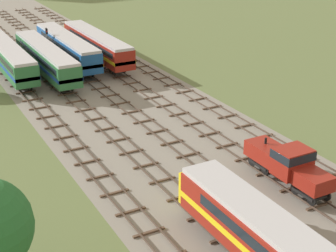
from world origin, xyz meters
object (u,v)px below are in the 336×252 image
Objects in this scene: shunter_loco_centre_near at (288,163)px; diesel_railcar_far_left_midfar at (8,56)px; diesel_railcar_left_mid at (46,57)px; diesel_railcar_centre_far at (97,44)px; diesel_railcar_centre_left_farther at (67,46)px; signal_post_nearest at (47,40)px.

diesel_railcar_far_left_midfar reaches higher than shunter_loco_centre_near.
diesel_railcar_left_mid is at bearing 102.65° from shunter_loco_centre_near.
diesel_railcar_centre_far reaches higher than shunter_loco_centre_near.
diesel_railcar_far_left_midfar is at bearing -171.27° from diesel_railcar_centre_left_farther.
diesel_railcar_centre_far is 4.09× the size of signal_post_nearest.
shunter_loco_centre_near is 1.69× the size of signal_post_nearest.
signal_post_nearest is (-2.11, 2.18, 0.61)m from diesel_railcar_centre_left_farther.
diesel_railcar_far_left_midfar is at bearing 107.36° from shunter_loco_centre_near.
shunter_loco_centre_near is 0.41× the size of diesel_railcar_centre_left_farther.
diesel_railcar_centre_far is (0.00, 41.12, 0.59)m from shunter_loco_centre_near.
diesel_railcar_centre_far is 1.00× the size of diesel_railcar_centre_left_farther.
diesel_railcar_left_mid is 1.00× the size of diesel_railcar_centre_left_farther.
diesel_railcar_far_left_midfar is at bearing 145.78° from diesel_railcar_left_mid.
shunter_loco_centre_near is at bearing -81.81° from signal_post_nearest.
diesel_railcar_centre_far is 6.92m from signal_post_nearest.
diesel_railcar_far_left_midfar is at bearing -176.81° from diesel_railcar_centre_far.
diesel_railcar_far_left_midfar is 4.09× the size of signal_post_nearest.
diesel_railcar_centre_far is at bearing -23.62° from signal_post_nearest.
diesel_railcar_left_mid is at bearing -157.03° from diesel_railcar_centre_far.
signal_post_nearest reaches higher than diesel_railcar_far_left_midfar.
diesel_railcar_centre_far is at bearing -7.95° from diesel_railcar_centre_left_farther.
diesel_railcar_left_mid and diesel_railcar_centre_left_farther have the same top height.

